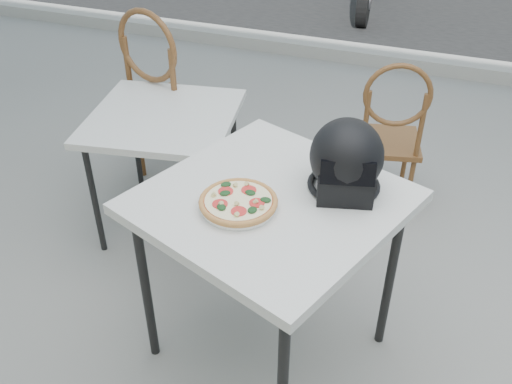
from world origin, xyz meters
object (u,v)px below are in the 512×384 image
(cafe_chair_main, at_px, (390,129))
(cafe_table_side, at_px, (164,125))
(cafe_table_main, at_px, (271,213))
(helmet, at_px, (346,161))
(plate, at_px, (238,206))
(cafe_chair_side, at_px, (164,88))
(pizza, at_px, (238,201))

(cafe_chair_main, xyz_separation_m, cafe_table_side, (-1.11, -0.57, 0.11))
(cafe_table_main, relative_size, helmet, 3.25)
(helmet, height_order, cafe_table_side, helmet)
(plate, relative_size, cafe_chair_main, 0.32)
(plate, height_order, cafe_chair_side, cafe_chair_side)
(cafe_chair_main, bearing_deg, plate, 61.43)
(helmet, height_order, cafe_chair_side, cafe_chair_side)
(plate, xyz_separation_m, pizza, (0.00, 0.00, 0.02))
(cafe_chair_main, distance_m, cafe_table_side, 1.25)
(cafe_table_side, bearing_deg, cafe_chair_side, 117.56)
(cafe_table_main, height_order, pizza, pizza)
(helmet, xyz_separation_m, cafe_table_side, (-1.07, 0.53, -0.32))
(cafe_chair_main, distance_m, cafe_chair_side, 1.35)
(cafe_chair_side, bearing_deg, pizza, 141.95)
(helmet, bearing_deg, plate, -157.58)
(pizza, relative_size, cafe_table_side, 0.37)
(plate, xyz_separation_m, helmet, (0.33, 0.25, 0.12))
(pizza, height_order, cafe_chair_side, cafe_chair_side)
(plate, distance_m, cafe_chair_main, 1.43)
(plate, bearing_deg, pizza, 66.69)
(helmet, relative_size, cafe_chair_side, 0.31)
(cafe_table_main, relative_size, cafe_chair_side, 1.00)
(cafe_table_side, bearing_deg, cafe_chair_main, 27.17)
(pizza, xyz_separation_m, cafe_table_side, (-0.74, 0.78, -0.22))
(cafe_table_main, relative_size, pizza, 3.53)
(cafe_table_main, height_order, cafe_table_side, cafe_table_main)
(plate, xyz_separation_m, cafe_chair_main, (0.37, 1.35, -0.31))
(pizza, xyz_separation_m, cafe_chair_side, (-0.96, 1.21, -0.24))
(pizza, relative_size, cafe_chair_side, 0.28)
(cafe_table_side, bearing_deg, pizza, -46.44)
(cafe_table_main, distance_m, cafe_table_side, 1.08)
(cafe_table_main, height_order, plate, plate)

